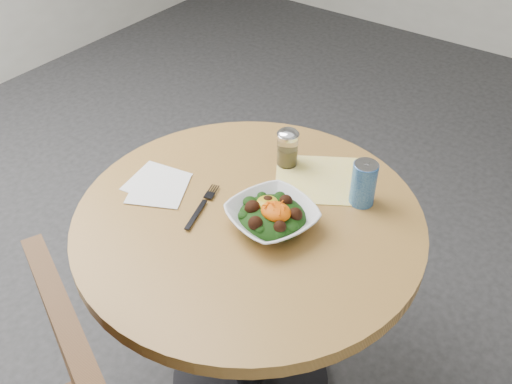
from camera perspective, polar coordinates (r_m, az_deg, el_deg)
ground at (r=2.03m, az=-0.56°, el=-18.38°), size 6.00×6.00×0.00m
table at (r=1.60m, az=-0.68°, el=-7.68°), size 0.90×0.90×0.75m
cloth_napkin at (r=1.58m, az=6.26°, el=1.27°), size 0.31×0.31×0.00m
paper_napkins at (r=1.57m, az=-9.81°, el=0.67°), size 0.21×0.20×0.00m
salad_bowl at (r=1.41m, az=1.61°, el=-2.42°), size 0.27×0.27×0.08m
fork at (r=1.49m, az=-5.35°, el=-1.30°), size 0.07×0.18×0.00m
spice_shaker at (r=1.60m, az=3.17°, el=4.45°), size 0.06×0.06×0.11m
beverage_can at (r=1.49m, az=10.71°, el=0.86°), size 0.07×0.07×0.13m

